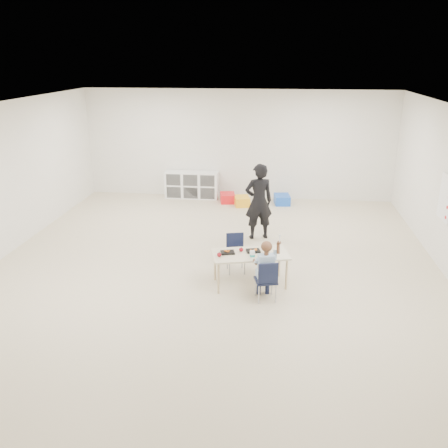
# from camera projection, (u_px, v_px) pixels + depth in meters

# --- Properties ---
(room) EXTENTS (9.00, 9.02, 2.80)m
(room) POSITION_uv_depth(u_px,v_px,m) (214.00, 191.00, 8.06)
(room) COLOR beige
(room) RESTS_ON ground
(table) EXTENTS (1.33, 0.89, 0.56)m
(table) POSITION_uv_depth(u_px,v_px,m) (250.00, 269.00, 7.76)
(table) COLOR beige
(table) RESTS_ON ground
(chair_near) EXTENTS (0.39, 0.38, 0.67)m
(chair_near) POSITION_uv_depth(u_px,v_px,m) (266.00, 280.00, 7.27)
(chair_near) COLOR black
(chair_near) RESTS_ON ground
(chair_far) EXTENTS (0.39, 0.38, 0.67)m
(chair_far) POSITION_uv_depth(u_px,v_px,m) (236.00, 254.00, 8.22)
(chair_far) COLOR black
(chair_far) RESTS_ON ground
(child) EXTENTS (0.54, 0.54, 1.06)m
(child) POSITION_uv_depth(u_px,v_px,m) (266.00, 268.00, 7.21)
(child) COLOR #B3D3F3
(child) RESTS_ON chair_near
(lunch_tray_near) EXTENTS (0.25, 0.21, 0.03)m
(lunch_tray_near) POSITION_uv_depth(u_px,v_px,m) (253.00, 251.00, 7.73)
(lunch_tray_near) COLOR black
(lunch_tray_near) RESTS_ON table
(lunch_tray_far) EXTENTS (0.25, 0.21, 0.03)m
(lunch_tray_far) POSITION_uv_depth(u_px,v_px,m) (228.00, 252.00, 7.67)
(lunch_tray_far) COLOR black
(lunch_tray_far) RESTS_ON table
(milk_carton) EXTENTS (0.09, 0.09, 0.10)m
(milk_carton) POSITION_uv_depth(u_px,v_px,m) (252.00, 254.00, 7.52)
(milk_carton) COLOR white
(milk_carton) RESTS_ON table
(bread_roll) EXTENTS (0.09, 0.09, 0.07)m
(bread_roll) POSITION_uv_depth(u_px,v_px,m) (267.00, 253.00, 7.61)
(bread_roll) COLOR tan
(bread_roll) RESTS_ON table
(apple_near) EXTENTS (0.07, 0.07, 0.07)m
(apple_near) POSITION_uv_depth(u_px,v_px,m) (241.00, 250.00, 7.73)
(apple_near) COLOR maroon
(apple_near) RESTS_ON table
(apple_far) EXTENTS (0.07, 0.07, 0.07)m
(apple_far) POSITION_uv_depth(u_px,v_px,m) (219.00, 255.00, 7.53)
(apple_far) COLOR maroon
(apple_far) RESTS_ON table
(cubby_shelf) EXTENTS (1.40, 0.40, 0.70)m
(cubby_shelf) POSITION_uv_depth(u_px,v_px,m) (192.00, 185.00, 12.55)
(cubby_shelf) COLOR white
(cubby_shelf) RESTS_ON ground
(rules_poster) EXTENTS (0.02, 0.60, 0.80)m
(rules_poster) POSITION_uv_depth(u_px,v_px,m) (445.00, 198.00, 8.22)
(rules_poster) COLOR white
(rules_poster) RESTS_ON room
(adult) EXTENTS (0.66, 0.53, 1.57)m
(adult) POSITION_uv_depth(u_px,v_px,m) (259.00, 202.00, 9.61)
(adult) COLOR black
(adult) RESTS_ON ground
(bin_red) EXTENTS (0.44, 0.53, 0.23)m
(bin_red) POSITION_uv_depth(u_px,v_px,m) (228.00, 198.00, 12.24)
(bin_red) COLOR red
(bin_red) RESTS_ON ground
(bin_yellow) EXTENTS (0.46, 0.53, 0.23)m
(bin_yellow) POSITION_uv_depth(u_px,v_px,m) (242.00, 201.00, 11.96)
(bin_yellow) COLOR yellow
(bin_yellow) RESTS_ON ground
(bin_blue) EXTENTS (0.44, 0.53, 0.24)m
(bin_blue) POSITION_uv_depth(u_px,v_px,m) (282.00, 199.00, 12.08)
(bin_blue) COLOR blue
(bin_blue) RESTS_ON ground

